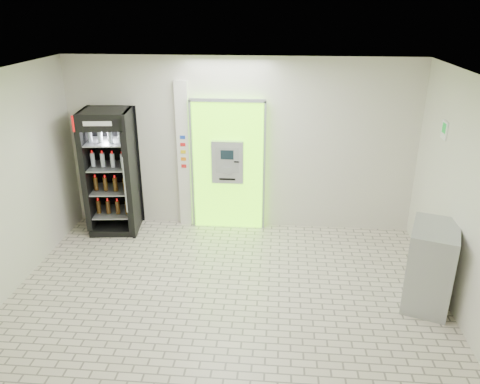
# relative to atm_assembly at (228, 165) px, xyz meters

# --- Properties ---
(ground) EXTENTS (6.00, 6.00, 0.00)m
(ground) POSITION_rel_atm_assembly_xyz_m (0.20, -2.41, -1.17)
(ground) COLOR beige
(ground) RESTS_ON ground
(room_shell) EXTENTS (6.00, 6.00, 6.00)m
(room_shell) POSITION_rel_atm_assembly_xyz_m (0.20, -2.41, 0.67)
(room_shell) COLOR beige
(room_shell) RESTS_ON ground
(atm_assembly) EXTENTS (1.30, 0.24, 2.33)m
(atm_assembly) POSITION_rel_atm_assembly_xyz_m (0.00, 0.00, 0.00)
(atm_assembly) COLOR #6BE80F
(atm_assembly) RESTS_ON ground
(pillar) EXTENTS (0.22, 0.11, 2.60)m
(pillar) POSITION_rel_atm_assembly_xyz_m (-0.78, 0.04, 0.13)
(pillar) COLOR silver
(pillar) RESTS_ON ground
(beverage_cooler) EXTENTS (0.89, 0.82, 2.16)m
(beverage_cooler) POSITION_rel_atm_assembly_xyz_m (-2.00, -0.27, -0.13)
(beverage_cooler) COLOR black
(beverage_cooler) RESTS_ON ground
(steel_cabinet) EXTENTS (0.83, 0.98, 1.13)m
(steel_cabinet) POSITION_rel_atm_assembly_xyz_m (2.91, -2.13, -0.61)
(steel_cabinet) COLOR #A0A2A7
(steel_cabinet) RESTS_ON ground
(exit_sign) EXTENTS (0.02, 0.22, 0.26)m
(exit_sign) POSITION_rel_atm_assembly_xyz_m (3.19, -1.01, 0.95)
(exit_sign) COLOR white
(exit_sign) RESTS_ON room_shell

